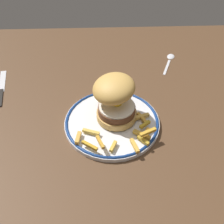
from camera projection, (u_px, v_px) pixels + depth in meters
ground_plane at (125, 124)px, 78.85cm from camera, size 111.47×106.69×4.00cm
dinner_plate at (112, 122)px, 75.56cm from camera, size 25.60×25.60×1.60cm
burger at (115, 98)px, 72.31cm from camera, size 15.10×14.74×12.31cm
fries_pile at (122, 130)px, 71.39cm from camera, size 20.37×23.27×2.52cm
knife at (1, 90)px, 86.11cm from camera, size 4.54×17.99×0.70cm
spoon at (170, 58)px, 98.68cm from camera, size 6.54×12.97×0.90cm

